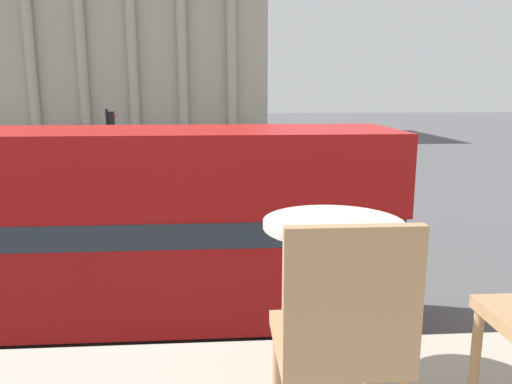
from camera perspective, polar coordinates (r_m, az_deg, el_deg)
double_decker_bus at (r=9.92m, az=-16.74°, el=-3.59°), size 10.93×2.75×4.09m
cafe_dining_table at (r=2.20m, az=8.68°, el=-8.19°), size 0.60×0.60×0.73m
cafe_chair_0 at (r=1.64m, az=9.72°, el=-16.11°), size 0.40×0.40×0.91m
plaza_building_left at (r=56.46m, az=-17.44°, el=16.57°), size 34.31×15.45×20.23m
traffic_light_mid at (r=20.81m, az=-16.31°, el=5.20°), size 0.42×0.24×4.05m
car_black at (r=22.48m, az=-15.29°, el=0.73°), size 4.20×1.93×1.35m
pedestrian_olive at (r=35.45m, az=-3.54°, el=5.51°), size 0.32×0.32×1.75m
pedestrian_white at (r=34.13m, az=6.69°, el=5.13°), size 0.32×0.32×1.67m
pedestrian_red at (r=26.06m, az=3.46°, el=3.21°), size 0.32×0.32×1.70m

